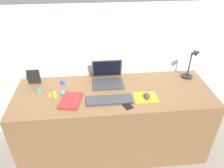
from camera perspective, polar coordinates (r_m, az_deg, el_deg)
The scene contains 16 objects.
ground_plane at distance 2.50m, azimuth 0.41°, elevation -16.13°, with size 6.00×6.00×0.00m, color slate.
back_wall at distance 2.31m, azimuth -0.46°, elevation 2.86°, with size 3.05×0.05×1.46m, color silver.
desk at distance 2.23m, azimuth 0.45°, elevation -9.92°, with size 1.85×0.65×0.74m, color brown.
laptop at distance 2.12m, azimuth -1.20°, elevation 1.94°, with size 0.30×0.25×0.21m.
keyboard at distance 1.88m, azimuth -0.70°, elevation -4.29°, with size 0.41×0.13×0.02m, color #333338.
mousepad at distance 1.95m, azimuth 9.01°, elevation -3.55°, with size 0.21×0.17×0.00m, color orange.
mouse at distance 1.93m, azimuth 9.40°, elevation -3.16°, with size 0.06×0.10×0.03m, color #333338.
cell_phone at distance 1.84m, azimuth 3.89°, elevation -5.47°, with size 0.06×0.13×0.01m, color black.
desk_lamp at distance 2.26m, azimuth 20.41°, elevation 4.68°, with size 0.11×0.16×0.33m.
notebook_pad at distance 1.91m, azimuth -11.03°, elevation -4.36°, with size 0.17×0.24×0.02m, color maroon.
picture_frame at distance 2.21m, azimuth -20.25°, elevation 1.82°, with size 0.12×0.02×0.15m, color black.
toy_figurine_cyan at distance 1.99m, azimuth -13.07°, elevation -2.42°, with size 0.04×0.04×0.04m, color #28B7CC.
toy_figurine_orange at distance 2.01m, azimuth -16.44°, elevation -2.48°, with size 0.04×0.04×0.05m, color orange.
toy_figurine_teal at distance 2.10m, azimuth -19.13°, elevation -1.31°, with size 0.04×0.04×0.05m, color teal.
toy_figurine_blue at distance 2.14m, azimuth -13.07°, elevation 0.57°, with size 0.04×0.04×0.06m.
toy_figurine_lime at distance 1.98m, azimuth -15.19°, elevation -2.71°, with size 0.04×0.04×0.06m.
Camera 1 is at (-0.18, -1.62, 1.89)m, focal length 34.09 mm.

